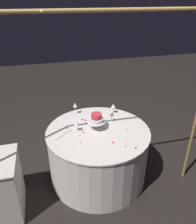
{
  "coord_description": "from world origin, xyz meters",
  "views": [
    {
      "loc": [
        0.59,
        2.3,
        2.26
      ],
      "look_at": [
        0.0,
        0.0,
        1.0
      ],
      "focal_mm": 35.92,
      "sensor_mm": 36.0,
      "label": 1
    }
  ],
  "objects_px": {
    "main_table": "(98,154)",
    "tiered_cake": "(96,119)",
    "decorative_arch": "(106,87)",
    "wine_glass_1": "(75,106)",
    "wine_glass_2": "(113,106)",
    "cake_knife": "(62,136)",
    "wine_glass_0": "(77,123)",
    "wine_glass_3": "(112,115)"
  },
  "relations": [
    {
      "from": "main_table",
      "to": "wine_glass_3",
      "type": "distance_m",
      "value": 0.56
    },
    {
      "from": "tiered_cake",
      "to": "wine_glass_2",
      "type": "bearing_deg",
      "value": -133.49
    },
    {
      "from": "decorative_arch",
      "to": "wine_glass_0",
      "type": "height_order",
      "value": "decorative_arch"
    },
    {
      "from": "decorative_arch",
      "to": "wine_glass_0",
      "type": "distance_m",
      "value": 0.75
    },
    {
      "from": "decorative_arch",
      "to": "wine_glass_3",
      "type": "height_order",
      "value": "decorative_arch"
    },
    {
      "from": "main_table",
      "to": "cake_knife",
      "type": "xyz_separation_m",
      "value": [
        0.45,
        0.01,
        0.37
      ]
    },
    {
      "from": "tiered_cake",
      "to": "wine_glass_3",
      "type": "height_order",
      "value": "tiered_cake"
    },
    {
      "from": "tiered_cake",
      "to": "wine_glass_1",
      "type": "bearing_deg",
      "value": -67.59
    },
    {
      "from": "wine_glass_1",
      "to": "cake_knife",
      "type": "relative_size",
      "value": 0.74
    },
    {
      "from": "main_table",
      "to": "wine_glass_2",
      "type": "relative_size",
      "value": 9.13
    },
    {
      "from": "wine_glass_0",
      "to": "tiered_cake",
      "type": "bearing_deg",
      "value": 176.45
    },
    {
      "from": "wine_glass_2",
      "to": "cake_knife",
      "type": "bearing_deg",
      "value": 27.59
    },
    {
      "from": "wine_glass_0",
      "to": "wine_glass_2",
      "type": "xyz_separation_m",
      "value": [
        -0.58,
        -0.34,
        -0.0
      ]
    },
    {
      "from": "main_table",
      "to": "cake_knife",
      "type": "relative_size",
      "value": 5.61
    },
    {
      "from": "wine_glass_3",
      "to": "wine_glass_2",
      "type": "bearing_deg",
      "value": -112.14
    },
    {
      "from": "tiered_cake",
      "to": "wine_glass_2",
      "type": "xyz_separation_m",
      "value": [
        -0.34,
        -0.35,
        -0.03
      ]
    },
    {
      "from": "decorative_arch",
      "to": "tiered_cake",
      "type": "xyz_separation_m",
      "value": [
        0.01,
        -0.35,
        -0.57
      ]
    },
    {
      "from": "wine_glass_1",
      "to": "tiered_cake",
      "type": "bearing_deg",
      "value": 112.41
    },
    {
      "from": "tiered_cake",
      "to": "wine_glass_0",
      "type": "bearing_deg",
      "value": -3.55
    },
    {
      "from": "tiered_cake",
      "to": "main_table",
      "type": "bearing_deg",
      "value": 101.16
    },
    {
      "from": "wine_glass_1",
      "to": "wine_glass_3",
      "type": "distance_m",
      "value": 0.55
    },
    {
      "from": "wine_glass_0",
      "to": "wine_glass_2",
      "type": "height_order",
      "value": "wine_glass_0"
    },
    {
      "from": "wine_glass_2",
      "to": "wine_glass_3",
      "type": "distance_m",
      "value": 0.24
    },
    {
      "from": "wine_glass_2",
      "to": "cake_knife",
      "type": "relative_size",
      "value": 0.61
    },
    {
      "from": "wine_glass_2",
      "to": "wine_glass_3",
      "type": "relative_size",
      "value": 1.01
    },
    {
      "from": "wine_glass_0",
      "to": "wine_glass_3",
      "type": "xyz_separation_m",
      "value": [
        -0.49,
        -0.11,
        -0.0
      ]
    },
    {
      "from": "main_table",
      "to": "tiered_cake",
      "type": "xyz_separation_m",
      "value": [
        0.01,
        -0.04,
        0.51
      ]
    },
    {
      "from": "wine_glass_0",
      "to": "main_table",
      "type": "bearing_deg",
      "value": 166.75
    },
    {
      "from": "main_table",
      "to": "wine_glass_3",
      "type": "height_order",
      "value": "wine_glass_3"
    },
    {
      "from": "main_table",
      "to": "wine_glass_2",
      "type": "bearing_deg",
      "value": -129.35
    },
    {
      "from": "cake_knife",
      "to": "wine_glass_2",
      "type": "bearing_deg",
      "value": -152.41
    },
    {
      "from": "decorative_arch",
      "to": "wine_glass_0",
      "type": "xyz_separation_m",
      "value": [
        0.26,
        -0.37,
        -0.6
      ]
    },
    {
      "from": "tiered_cake",
      "to": "wine_glass_2",
      "type": "relative_size",
      "value": 1.53
    },
    {
      "from": "wine_glass_1",
      "to": "wine_glass_3",
      "type": "height_order",
      "value": "wine_glass_1"
    },
    {
      "from": "wine_glass_0",
      "to": "cake_knife",
      "type": "distance_m",
      "value": 0.23
    },
    {
      "from": "tiered_cake",
      "to": "wine_glass_2",
      "type": "distance_m",
      "value": 0.49
    },
    {
      "from": "decorative_arch",
      "to": "wine_glass_1",
      "type": "xyz_separation_m",
      "value": [
        0.2,
        -0.82,
        -0.58
      ]
    },
    {
      "from": "wine_glass_2",
      "to": "cake_knife",
      "type": "distance_m",
      "value": 0.89
    },
    {
      "from": "decorative_arch",
      "to": "wine_glass_2",
      "type": "height_order",
      "value": "decorative_arch"
    },
    {
      "from": "wine_glass_0",
      "to": "wine_glass_2",
      "type": "relative_size",
      "value": 1.06
    },
    {
      "from": "decorative_arch",
      "to": "main_table",
      "type": "relative_size",
      "value": 1.8
    },
    {
      "from": "tiered_cake",
      "to": "wine_glass_3",
      "type": "bearing_deg",
      "value": -152.07
    }
  ]
}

